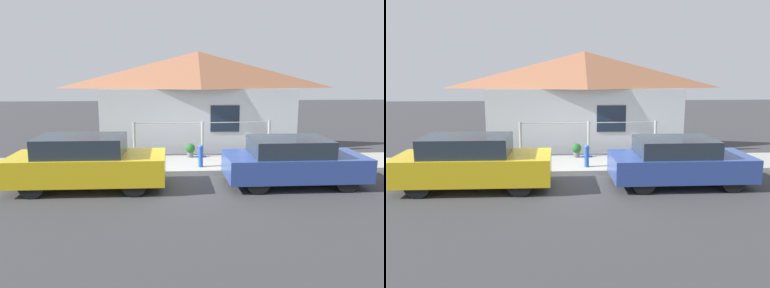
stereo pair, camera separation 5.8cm
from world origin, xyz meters
The scene contains 9 objects.
ground_plane centered at (0.00, 0.00, 0.00)m, with size 60.00×60.00×0.00m, color #38383A.
sidewalk centered at (0.00, 1.10, 0.06)m, with size 24.00×2.20×0.12m.
house centered at (0.00, 3.98, 3.00)m, with size 7.91×2.23×3.87m.
fence centered at (0.00, 2.05, 0.81)m, with size 4.90×0.10×1.25m.
car_left centered at (-3.38, -1.17, 0.72)m, with size 4.07×1.69×1.43m.
car_right centered at (2.19, -1.17, 0.67)m, with size 3.78×1.73×1.31m.
fire_hydrant centered at (-0.20, 0.50, 0.50)m, with size 0.35×0.15×0.71m.
potted_plant_near_hydrant centered at (-0.44, 1.90, 0.40)m, with size 0.34×0.34×0.49m.
potted_plant_by_fence centered at (-3.46, 1.71, 0.36)m, with size 0.34×0.34×0.46m.
Camera 2 is at (-1.18, -10.97, 3.08)m, focal length 35.00 mm.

